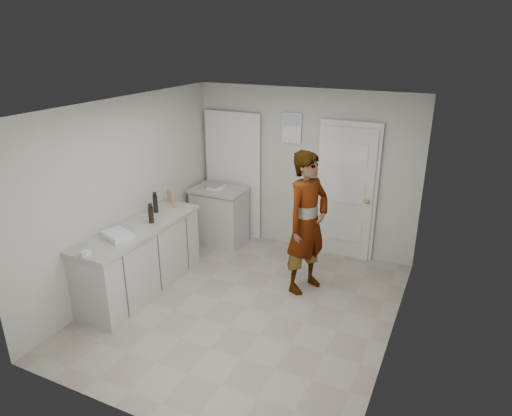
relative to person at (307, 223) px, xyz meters
The scene contains 12 objects.
ground 1.32m from the person, 123.30° to the right, with size 4.00×4.00×0.00m, color gray.
room_shell 1.37m from the person, 119.82° to the left, with size 4.00×4.00×4.00m.
main_counter 2.24m from the person, 153.65° to the right, with size 0.64×1.96×0.93m.
side_counter 1.99m from the person, 155.98° to the left, with size 0.84×0.61×0.93m.
person is the anchor object (origin of this frame).
cake_mix_box 2.06m from the person, behind, with size 0.11×0.05×0.18m, color #9A754D.
spice_jar 1.91m from the person, behind, with size 0.05×0.05×0.08m, color tan.
oil_cruet_a 2.02m from the person, 156.58° to the right, with size 0.07×0.07×0.27m.
oil_cruet_b 2.09m from the person, 166.76° to the right, with size 0.07×0.07×0.30m.
baking_dish 2.37m from the person, 145.15° to the right, with size 0.44×0.37×0.07m.
egg_bowl 2.69m from the person, 136.04° to the right, with size 0.12×0.12×0.05m.
papers 1.98m from the person, 155.82° to the left, with size 0.26×0.33×0.01m, color white.
Camera 1 is at (2.21, -4.39, 3.24)m, focal length 32.00 mm.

